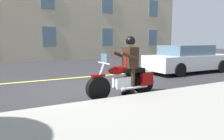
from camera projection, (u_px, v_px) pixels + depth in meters
ground_plane at (75, 89)px, 6.95m from camera, size 80.00×80.00×0.00m
lane_center_stripe at (60, 79)px, 8.71m from camera, size 60.00×0.16×0.01m
motorcycle_main at (124, 81)px, 5.94m from camera, size 2.22×0.67×1.26m
rider_main at (130, 60)px, 5.96m from camera, size 0.64×0.57×1.74m
car_dark at (187, 59)px, 10.51m from camera, size 4.60×1.92×1.40m
building_backdrop at (42, 2)px, 19.13m from camera, size 26.64×6.06×10.41m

